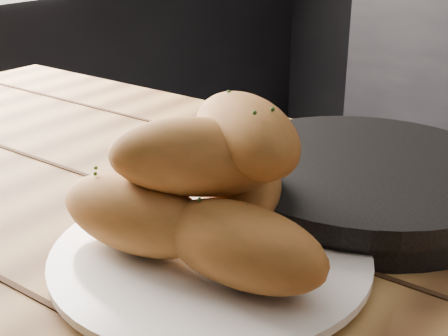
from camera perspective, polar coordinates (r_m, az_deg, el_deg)
plate at (r=0.56m, az=-1.23°, el=-8.28°), size 0.28×0.28×0.02m
bread_rolls at (r=0.53m, az=-1.22°, el=-1.96°), size 0.26×0.21×0.14m
skillet at (r=0.70m, az=12.66°, el=-1.05°), size 0.45×0.32×0.05m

